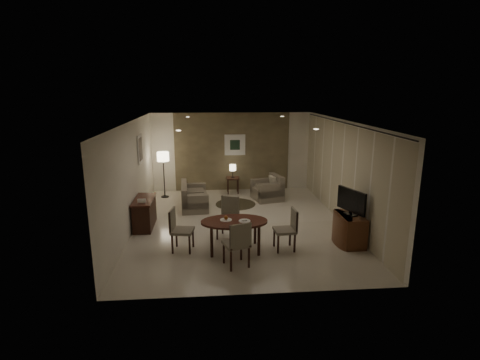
{
  "coord_description": "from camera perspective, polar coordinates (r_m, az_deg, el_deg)",
  "views": [
    {
      "loc": [
        -0.81,
        -9.33,
        3.51
      ],
      "look_at": [
        0.0,
        0.2,
        1.15
      ],
      "focal_mm": 28.0,
      "sensor_mm": 36.0,
      "label": 1
    }
  ],
  "objects": [
    {
      "name": "downlight_nr",
      "position": [
        7.89,
        11.53,
        7.59
      ],
      "size": [
        0.1,
        0.1,
        0.01
      ],
      "primitive_type": "cylinder",
      "color": "white",
      "rests_on": "ceiling"
    },
    {
      "name": "console_desk",
      "position": [
        9.99,
        -14.34,
        -4.88
      ],
      "size": [
        0.48,
        1.2,
        0.75
      ],
      "primitive_type": null,
      "color": "#4F2519",
      "rests_on": "floor"
    },
    {
      "name": "telephone",
      "position": [
        9.58,
        -14.77,
        -3.05
      ],
      "size": [
        0.2,
        0.14,
        0.09
      ],
      "primitive_type": null,
      "color": "white",
      "rests_on": "console_desk"
    },
    {
      "name": "art_left_frame",
      "position": [
        10.83,
        -15.0,
        4.57
      ],
      "size": [
        0.03,
        0.6,
        0.8
      ],
      "primitive_type": "cube",
      "color": "silver",
      "rests_on": "wall_left"
    },
    {
      "name": "armchair",
      "position": [
        12.04,
        4.16,
        -1.18
      ],
      "size": [
        1.03,
        1.06,
        0.79
      ],
      "primitive_type": null,
      "rotation": [
        0.0,
        0.0,
        -1.33
      ],
      "color": "gray",
      "rests_on": "floor"
    },
    {
      "name": "art_left_canvas",
      "position": [
        10.83,
        -14.92,
        4.57
      ],
      "size": [
        0.01,
        0.46,
        0.64
      ],
      "primitive_type": "cube",
      "color": "gray",
      "rests_on": "wall_left"
    },
    {
      "name": "side_table",
      "position": [
        12.81,
        -1.11,
        -0.81
      ],
      "size": [
        0.42,
        0.42,
        0.54
      ],
      "primitive_type": null,
      "color": "black",
      "rests_on": "floor"
    },
    {
      "name": "sofa",
      "position": [
        11.36,
        -6.95,
        -2.35
      ],
      "size": [
        1.57,
        0.86,
        0.72
      ],
      "primitive_type": null,
      "rotation": [
        0.0,
        0.0,
        1.63
      ],
      "color": "gray",
      "rests_on": "floor"
    },
    {
      "name": "curtain_wall",
      "position": [
        10.2,
        15.28,
        0.96
      ],
      "size": [
        0.08,
        6.7,
        2.58
      ],
      "primitive_type": null,
      "color": "beige",
      "rests_on": "wall_right"
    },
    {
      "name": "plate_b",
      "position": [
        8.19,
        0.69,
        -6.26
      ],
      "size": [
        0.26,
        0.26,
        0.02
      ],
      "primitive_type": "cylinder",
      "color": "white",
      "rests_on": "dining_table"
    },
    {
      "name": "tv_cabinet",
      "position": [
        9.03,
        16.43,
        -7.21
      ],
      "size": [
        0.48,
        0.9,
        0.7
      ],
      "primitive_type": null,
      "color": "brown",
      "rests_on": "floor"
    },
    {
      "name": "chair_far",
      "position": [
        8.97,
        -1.93,
        -5.84
      ],
      "size": [
        0.61,
        0.61,
        0.97
      ],
      "primitive_type": null,
      "rotation": [
        0.0,
        0.0,
        -0.38
      ],
      "color": "gray",
      "rests_on": "floor"
    },
    {
      "name": "chair_near",
      "position": [
        7.6,
        -0.59,
        -9.6
      ],
      "size": [
        0.59,
        0.59,
        0.97
      ],
      "primitive_type": null,
      "rotation": [
        0.0,
        0.0,
        3.47
      ],
      "color": "gray",
      "rests_on": "floor"
    },
    {
      "name": "dining_table",
      "position": [
        8.34,
        -0.87,
        -8.45
      ],
      "size": [
        1.46,
        0.91,
        0.69
      ],
      "primitive_type": null,
      "color": "#4F2519",
      "rests_on": "floor"
    },
    {
      "name": "napkin",
      "position": [
        8.18,
        0.69,
        -6.11
      ],
      "size": [
        0.12,
        0.08,
        0.03
      ],
      "primitive_type": "cube",
      "color": "white",
      "rests_on": "plate_b"
    },
    {
      "name": "taupe_accent",
      "position": [
        13.02,
        -1.22,
        4.3
      ],
      "size": [
        3.96,
        0.03,
        2.7
      ],
      "primitive_type": "cube",
      "color": "#7A6C4C",
      "rests_on": "wall_back"
    },
    {
      "name": "table_lamp",
      "position": [
        12.69,
        -1.12,
        1.46
      ],
      "size": [
        0.22,
        0.22,
        0.5
      ],
      "primitive_type": null,
      "color": "#FFEAC1",
      "rests_on": "side_table"
    },
    {
      "name": "round_rug",
      "position": [
        11.63,
        -0.68,
        -3.68
      ],
      "size": [
        1.23,
        1.23,
        0.01
      ],
      "primitive_type": "cylinder",
      "color": "#3C3721",
      "rests_on": "floor"
    },
    {
      "name": "flat_tv",
      "position": [
        8.82,
        16.6,
        -3.14
      ],
      "size": [
        0.36,
        0.85,
        0.6
      ],
      "primitive_type": null,
      "rotation": [
        0.0,
        0.0,
        0.35
      ],
      "color": "black",
      "rests_on": "tv_cabinet"
    },
    {
      "name": "chair_right",
      "position": [
        8.39,
        6.8,
        -7.54
      ],
      "size": [
        0.48,
        0.48,
        0.93
      ],
      "primitive_type": null,
      "rotation": [
        0.0,
        0.0,
        -1.51
      ],
      "color": "gray",
      "rests_on": "floor"
    },
    {
      "name": "art_back_frame",
      "position": [
        12.97,
        -0.78,
        5.38
      ],
      "size": [
        0.72,
        0.03,
        0.72
      ],
      "primitive_type": "cube",
      "color": "silver",
      "rests_on": "wall_back"
    },
    {
      "name": "room_shell",
      "position": [
        10.0,
        -0.1,
        1.39
      ],
      "size": [
        5.5,
        7.0,
        2.7
      ],
      "color": "beige",
      "rests_on": "ground"
    },
    {
      "name": "fruit_apple",
      "position": [
        8.24,
        -2.16,
        -5.75
      ],
      "size": [
        0.09,
        0.09,
        0.09
      ],
      "primitive_type": "sphere",
      "color": "#9E4A12",
      "rests_on": "plate_a"
    },
    {
      "name": "downlight_fr",
      "position": [
        11.38,
        6.45,
        9.61
      ],
      "size": [
        0.1,
        0.1,
        0.01
      ],
      "primitive_type": "cylinder",
      "color": "white",
      "rests_on": "ceiling"
    },
    {
      "name": "art_back_canvas",
      "position": [
        12.95,
        -0.77,
        5.37
      ],
      "size": [
        0.34,
        0.01,
        0.34
      ],
      "primitive_type": "cube",
      "color": "#1B311F",
      "rests_on": "wall_back"
    },
    {
      "name": "chair_left",
      "position": [
        8.37,
        -8.76,
        -7.56
      ],
      "size": [
        0.53,
        0.53,
        0.95
      ],
      "primitive_type": null,
      "rotation": [
        0.0,
        0.0,
        1.41
      ],
      "color": "gray",
      "rests_on": "floor"
    },
    {
      "name": "plate_a",
      "position": [
        8.25,
        -2.16,
        -6.1
      ],
      "size": [
        0.26,
        0.26,
        0.02
      ],
      "primitive_type": "cylinder",
      "color": "white",
      "rests_on": "dining_table"
    },
    {
      "name": "downlight_nl",
      "position": [
        7.6,
        -9.36,
        7.45
      ],
      "size": [
        0.1,
        0.1,
        0.01
      ],
      "primitive_type": "cylinder",
      "color": "white",
      "rests_on": "ceiling"
    },
    {
      "name": "curtain_rod",
      "position": [
        10.0,
        15.76,
        8.35
      ],
      "size": [
        0.03,
        6.8,
        0.03
      ],
      "primitive_type": "cylinder",
      "rotation": [
        1.57,
        0.0,
        0.0
      ],
      "color": "black",
      "rests_on": "wall_right"
    },
    {
      "name": "downlight_fl",
      "position": [
        11.18,
        -7.97,
        9.49
      ],
      "size": [
        0.1,
        0.1,
        0.01
      ],
      "primitive_type": "cylinder",
      "color": "white",
      "rests_on": "ceiling"
    },
    {
      "name": "floor_lamp",
      "position": [
        12.46,
        -11.52,
        0.77
      ],
      "size": [
        0.38,
        0.38,
        1.5
      ],
      "primitive_type": null,
      "color": "#FFE5B7",
      "rests_on": "floor"
    }
  ]
}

